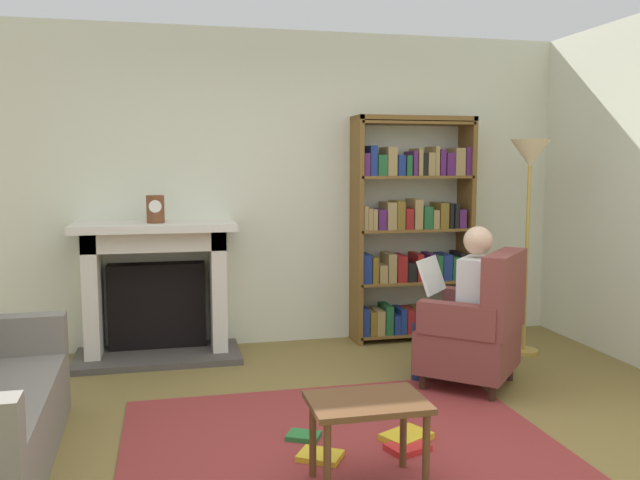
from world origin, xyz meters
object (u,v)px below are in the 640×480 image
object	(u,v)px
bookshelf	(412,233)
armchair_reading	(478,328)
seated_reader	(462,299)
fireplace	(157,285)
floor_lamp	(530,173)
mantel_clock	(155,209)
side_table	(368,413)

from	to	relation	value
bookshelf	armchair_reading	size ratio (longest dim) A/B	2.04
seated_reader	armchair_reading	bearing A→B (deg)	90.00
fireplace	armchair_reading	size ratio (longest dim) A/B	1.35
floor_lamp	armchair_reading	bearing A→B (deg)	-137.86
armchair_reading	mantel_clock	bearing A→B (deg)	-76.87
seated_reader	side_table	size ratio (longest dim) A/B	2.04
mantel_clock	bookshelf	xyz separation A→B (m)	(2.20, 0.13, -0.25)
floor_lamp	side_table	bearing A→B (deg)	-135.30
fireplace	floor_lamp	size ratio (longest dim) A/B	0.74
armchair_reading	floor_lamp	xyz separation A→B (m)	(0.76, 0.69, 1.07)
seated_reader	fireplace	bearing A→B (deg)	-78.15
mantel_clock	side_table	size ratio (longest dim) A/B	0.39
bookshelf	armchair_reading	bearing A→B (deg)	-90.42
seated_reader	floor_lamp	xyz separation A→B (m)	(0.85, 0.61, 0.88)
bookshelf	floor_lamp	bearing A→B (deg)	-40.65
mantel_clock	floor_lamp	world-z (taller)	floor_lamp
mantel_clock	seated_reader	distance (m)	2.46
fireplace	floor_lamp	distance (m)	3.17
bookshelf	side_table	bearing A→B (deg)	-114.87
floor_lamp	bookshelf	bearing A→B (deg)	139.35
fireplace	seated_reader	world-z (taller)	seated_reader
fireplace	mantel_clock	distance (m)	0.64
bookshelf	seated_reader	size ratio (longest dim) A/B	1.74
seated_reader	side_table	world-z (taller)	seated_reader
mantel_clock	armchair_reading	size ratio (longest dim) A/B	0.23
seated_reader	side_table	xyz separation A→B (m)	(-1.10, -1.32, -0.25)
seated_reader	floor_lamp	world-z (taller)	floor_lamp
fireplace	bookshelf	distance (m)	2.25
bookshelf	armchair_reading	distance (m)	1.44
mantel_clock	seated_reader	xyz separation A→B (m)	(2.11, -1.13, -0.59)
bookshelf	seated_reader	bearing A→B (deg)	-94.41
armchair_reading	seated_reader	distance (m)	0.23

